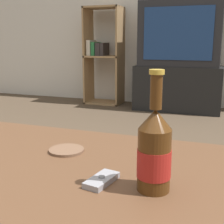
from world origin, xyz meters
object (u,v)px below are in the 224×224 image
at_px(television, 180,34).
at_px(bookshelf, 103,55).
at_px(tv_stand, 178,88).
at_px(beer_bottle, 154,151).
at_px(cell_phone, 102,180).

height_order(television, bookshelf, television).
height_order(tv_stand, beer_bottle, beer_bottle).
height_order(bookshelf, beer_bottle, bookshelf).
xyz_separation_m(beer_bottle, cell_phone, (-0.12, -0.01, -0.08)).
xyz_separation_m(bookshelf, cell_phone, (1.14, -2.88, -0.16)).
bearing_deg(cell_phone, bookshelf, 122.12).
bearing_deg(television, cell_phone, -85.52).
relative_size(bookshelf, beer_bottle, 4.18).
distance_m(tv_stand, cell_phone, 2.82).
relative_size(tv_stand, beer_bottle, 3.40).
bearing_deg(television, bookshelf, 175.21).
xyz_separation_m(television, cell_phone, (0.22, -2.80, -0.39)).
bearing_deg(beer_bottle, bookshelf, 113.70).
height_order(tv_stand, television, television).
xyz_separation_m(tv_stand, television, (-0.00, -0.00, 0.58)).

